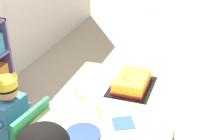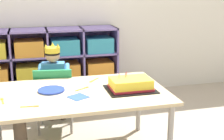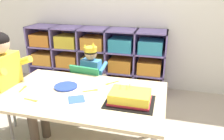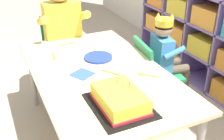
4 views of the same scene
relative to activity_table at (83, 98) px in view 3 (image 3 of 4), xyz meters
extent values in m
cube|color=#7F6BB2|center=(-0.34, 1.47, -0.07)|extent=(1.99, 0.01, 0.88)
cube|color=#7F6BB2|center=(-1.32, 1.30, -0.07)|extent=(0.02, 0.36, 0.88)
cube|color=#7F6BB2|center=(-0.92, 1.30, -0.07)|extent=(0.02, 0.36, 0.88)
cube|color=#7F6BB2|center=(-0.53, 1.30, -0.07)|extent=(0.02, 0.36, 0.88)
cube|color=#7F6BB2|center=(-0.14, 1.30, -0.07)|extent=(0.02, 0.36, 0.88)
cube|color=#7F6BB2|center=(0.25, 1.30, -0.07)|extent=(0.02, 0.36, 0.88)
cube|color=#7F6BB2|center=(0.65, 1.30, -0.07)|extent=(0.02, 0.36, 0.88)
cube|color=#7F6BB2|center=(-0.34, 1.30, -0.50)|extent=(1.99, 0.36, 0.02)
cube|color=#7F6BB2|center=(-0.34, 1.30, -0.22)|extent=(1.99, 0.36, 0.02)
cube|color=#7F6BB2|center=(-0.34, 1.30, 0.07)|extent=(1.99, 0.36, 0.02)
cube|color=#7F6BB2|center=(-0.34, 1.30, 0.35)|extent=(1.99, 0.36, 0.02)
cube|color=orange|center=(-0.73, 1.28, -0.41)|extent=(0.31, 0.29, 0.17)
cube|color=orange|center=(0.06, 1.28, -0.41)|extent=(0.31, 0.29, 0.17)
cube|color=orange|center=(0.45, 1.28, -0.41)|extent=(0.31, 0.29, 0.17)
cube|color=orange|center=(-1.12, 1.28, -0.12)|extent=(0.31, 0.29, 0.17)
cube|color=orange|center=(-0.73, 1.28, -0.12)|extent=(0.31, 0.29, 0.17)
cube|color=yellow|center=(-0.34, 1.28, -0.12)|extent=(0.31, 0.29, 0.17)
cube|color=orange|center=(0.06, 1.28, -0.12)|extent=(0.31, 0.29, 0.17)
cube|color=orange|center=(0.45, 1.28, -0.12)|extent=(0.31, 0.29, 0.17)
cube|color=orange|center=(-1.12, 1.28, 0.16)|extent=(0.31, 0.29, 0.17)
cube|color=yellow|center=(-0.73, 1.28, 0.16)|extent=(0.31, 0.29, 0.17)
cube|color=orange|center=(-0.34, 1.28, 0.16)|extent=(0.31, 0.29, 0.17)
cube|color=teal|center=(0.06, 1.28, 0.16)|extent=(0.31, 0.29, 0.17)
cube|color=teal|center=(0.45, 1.28, 0.16)|extent=(0.31, 0.29, 0.17)
cube|color=#D1B789|center=(0.00, 0.00, 0.04)|extent=(1.38, 0.82, 0.02)
cylinder|color=#9E9993|center=(-0.63, 0.35, -0.24)|extent=(0.04, 0.04, 0.54)
cylinder|color=#9E9993|center=(0.63, 0.35, -0.24)|extent=(0.04, 0.04, 0.54)
cube|color=#238451|center=(-0.13, 0.57, -0.15)|extent=(0.40, 0.34, 0.03)
cube|color=#238451|center=(-0.15, 0.44, -0.01)|extent=(0.34, 0.11, 0.26)
cylinder|color=gray|center=(0.04, 0.67, -0.34)|extent=(0.02, 0.02, 0.35)
cylinder|color=gray|center=(-0.26, 0.71, -0.34)|extent=(0.02, 0.02, 0.35)
cylinder|color=gray|center=(0.00, 0.43, -0.34)|extent=(0.02, 0.02, 0.35)
cylinder|color=gray|center=(-0.30, 0.48, -0.34)|extent=(0.02, 0.02, 0.35)
cube|color=#3D7FBC|center=(-0.13, 0.58, 0.00)|extent=(0.22, 0.14, 0.29)
sphere|color=tan|center=(-0.13, 0.58, 0.22)|extent=(0.13, 0.13, 0.13)
ellipsoid|color=black|center=(-0.13, 0.58, 0.24)|extent=(0.14, 0.14, 0.10)
cylinder|color=yellow|center=(-0.13, 0.58, 0.27)|extent=(0.14, 0.14, 0.05)
cone|color=yellow|center=(-0.12, 0.64, 0.31)|extent=(0.04, 0.04, 0.04)
cone|color=yellow|center=(-0.08, 0.55, 0.31)|extent=(0.04, 0.04, 0.04)
cone|color=yellow|center=(-0.19, 0.56, 0.31)|extent=(0.04, 0.04, 0.04)
cylinder|color=brown|center=(-0.05, 0.68, -0.12)|extent=(0.10, 0.22, 0.07)
cylinder|color=brown|center=(-0.18, 0.69, -0.12)|extent=(0.10, 0.22, 0.07)
cylinder|color=brown|center=(-0.04, 0.78, -0.33)|extent=(0.06, 0.06, 0.37)
cylinder|color=brown|center=(-0.16, 0.80, -0.33)|extent=(0.06, 0.06, 0.37)
cylinder|color=#3D7FBC|center=(0.00, 0.61, 0.07)|extent=(0.07, 0.18, 0.10)
cylinder|color=#3D7FBC|center=(-0.25, 0.64, 0.07)|extent=(0.07, 0.18, 0.10)
cube|color=#238451|center=(-0.73, -0.03, -0.08)|extent=(0.29, 0.36, 0.03)
cylinder|color=gray|center=(-0.63, -0.18, -0.30)|extent=(0.02, 0.02, 0.41)
cylinder|color=gray|center=(-0.62, 0.11, -0.30)|extent=(0.02, 0.02, 0.41)
cylinder|color=gray|center=(-0.84, 0.12, -0.30)|extent=(0.02, 0.02, 0.41)
cube|color=yellow|center=(-0.73, -0.03, 0.13)|extent=(0.16, 0.30, 0.42)
cylinder|color=brown|center=(-0.59, -0.12, -0.05)|extent=(0.30, 0.10, 0.10)
cylinder|color=brown|center=(-0.58, 0.06, -0.05)|extent=(0.30, 0.10, 0.10)
cylinder|color=brown|center=(-0.44, -0.13, -0.29)|extent=(0.08, 0.08, 0.43)
cylinder|color=brown|center=(-0.43, 0.05, -0.29)|extent=(0.08, 0.08, 0.43)
cylinder|color=yellow|center=(-0.67, 0.14, 0.23)|extent=(0.25, 0.07, 0.14)
cube|color=black|center=(0.42, -0.05, 0.05)|extent=(0.38, 0.30, 0.01)
cube|color=yellow|center=(0.42, -0.05, 0.10)|extent=(0.31, 0.21, 0.08)
cube|color=red|center=(0.42, -0.05, 0.06)|extent=(0.32, 0.23, 0.02)
cylinder|color=#E54C66|center=(0.38, -0.02, 0.16)|extent=(0.01, 0.01, 0.04)
cylinder|color=#E54C66|center=(0.33, -0.02, 0.16)|extent=(0.01, 0.01, 0.04)
cylinder|color=#E54C66|center=(0.40, 0.01, 0.16)|extent=(0.01, 0.01, 0.04)
cylinder|color=#233DA3|center=(-0.19, 0.07, 0.06)|extent=(0.21, 0.21, 0.01)
cube|color=#3356B7|center=(-0.01, -0.11, 0.05)|extent=(0.17, 0.17, 0.00)
cube|color=orange|center=(-0.54, -0.08, 0.05)|extent=(0.02, 0.09, 0.00)
cube|color=orange|center=(-0.54, -0.02, 0.05)|extent=(0.03, 0.04, 0.00)
cube|color=orange|center=(0.03, 0.05, 0.05)|extent=(0.09, 0.06, 0.00)
cube|color=orange|center=(0.09, 0.09, 0.05)|extent=(0.04, 0.04, 0.00)
cube|color=orange|center=(-0.37, -0.21, 0.05)|extent=(0.09, 0.02, 0.00)
cube|color=orange|center=(-0.31, -0.22, 0.05)|extent=(0.04, 0.02, 0.00)
cube|color=orange|center=(0.20, 0.28, 0.05)|extent=(0.08, 0.08, 0.00)
cube|color=orange|center=(0.16, 0.23, 0.05)|extent=(0.04, 0.04, 0.00)
camera|label=1|loc=(-1.45, -0.52, 1.20)|focal=50.08mm
camera|label=2|loc=(-0.32, -2.28, 0.85)|focal=50.62mm
camera|label=3|loc=(0.66, -1.53, 0.89)|focal=34.96mm
camera|label=4|loc=(1.52, -0.61, 0.92)|focal=44.94mm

